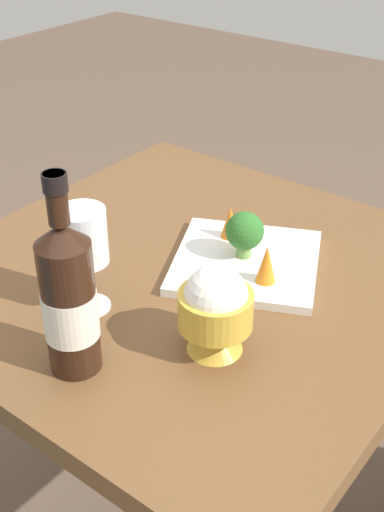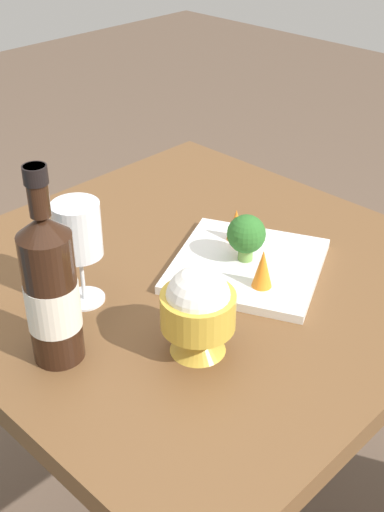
{
  "view_description": "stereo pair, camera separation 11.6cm",
  "coord_description": "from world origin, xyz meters",
  "px_view_note": "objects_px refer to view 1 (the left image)",
  "views": [
    {
      "loc": [
        -0.6,
        0.78,
        1.4
      ],
      "look_at": [
        0.0,
        0.0,
        0.78
      ],
      "focal_mm": 46.68,
      "sensor_mm": 36.0,
      "label": 1
    },
    {
      "loc": [
        -0.69,
        0.7,
        1.4
      ],
      "look_at": [
        0.0,
        0.0,
        0.78
      ],
      "focal_mm": 46.68,
      "sensor_mm": 36.0,
      "label": 2
    }
  ],
  "objects_px": {
    "serving_plate": "(246,262)",
    "broccoli_floret": "(245,232)",
    "wine_bottle": "(69,298)",
    "carrot_garnish_right": "(231,222)",
    "carrot_garnish_left": "(266,264)",
    "rice_bowl": "(216,309)",
    "wine_glass": "(83,239)"
  },
  "relations": [
    {
      "from": "rice_bowl",
      "to": "broccoli_floret",
      "type": "height_order",
      "value": "rice_bowl"
    },
    {
      "from": "serving_plate",
      "to": "broccoli_floret",
      "type": "bearing_deg",
      "value": -23.09
    },
    {
      "from": "rice_bowl",
      "to": "wine_glass",
      "type": "bearing_deg",
      "value": 10.24
    },
    {
      "from": "rice_bowl",
      "to": "serving_plate",
      "type": "xyz_separation_m",
      "value": [
        0.09,
        -0.22,
        -0.07
      ]
    },
    {
      "from": "rice_bowl",
      "to": "serving_plate",
      "type": "bearing_deg",
      "value": -67.71
    },
    {
      "from": "serving_plate",
      "to": "rice_bowl",
      "type": "bearing_deg",
      "value": 112.29
    },
    {
      "from": "carrot_garnish_right",
      "to": "carrot_garnish_left",
      "type": "bearing_deg",
      "value": 146.82
    },
    {
      "from": "carrot_garnish_left",
      "to": "rice_bowl",
      "type": "bearing_deg",
      "value": 97.79
    },
    {
      "from": "rice_bowl",
      "to": "carrot_garnish_right",
      "type": "xyz_separation_m",
      "value": [
        0.15,
        -0.26,
        -0.03
      ]
    },
    {
      "from": "broccoli_floret",
      "to": "carrot_garnish_left",
      "type": "xyz_separation_m",
      "value": [
        -0.07,
        0.04,
        -0.02
      ]
    },
    {
      "from": "wine_bottle",
      "to": "carrot_garnish_right",
      "type": "height_order",
      "value": "wine_bottle"
    },
    {
      "from": "carrot_garnish_right",
      "to": "wine_bottle",
      "type": "bearing_deg",
      "value": 92.35
    },
    {
      "from": "serving_plate",
      "to": "carrot_garnish_left",
      "type": "height_order",
      "value": "carrot_garnish_left"
    },
    {
      "from": "wine_glass",
      "to": "broccoli_floret",
      "type": "distance_m",
      "value": 0.3
    },
    {
      "from": "carrot_garnish_left",
      "to": "wine_bottle",
      "type": "bearing_deg",
      "value": 71.07
    },
    {
      "from": "wine_bottle",
      "to": "serving_plate",
      "type": "height_order",
      "value": "wine_bottle"
    },
    {
      "from": "carrot_garnish_right",
      "to": "serving_plate",
      "type": "bearing_deg",
      "value": 145.3
    },
    {
      "from": "wine_bottle",
      "to": "broccoli_floret",
      "type": "bearing_deg",
      "value": -96.08
    },
    {
      "from": "wine_glass",
      "to": "carrot_garnish_right",
      "type": "height_order",
      "value": "wine_glass"
    },
    {
      "from": "wine_bottle",
      "to": "carrot_garnish_right",
      "type": "xyz_separation_m",
      "value": [
        0.02,
        -0.41,
        -0.07
      ]
    },
    {
      "from": "wine_bottle",
      "to": "serving_plate",
      "type": "bearing_deg",
      "value": -97.4
    },
    {
      "from": "serving_plate",
      "to": "carrot_garnish_right",
      "type": "relative_size",
      "value": 5.47
    },
    {
      "from": "wine_bottle",
      "to": "wine_glass",
      "type": "height_order",
      "value": "wine_bottle"
    },
    {
      "from": "rice_bowl",
      "to": "carrot_garnish_right",
      "type": "bearing_deg",
      "value": -59.59
    },
    {
      "from": "wine_bottle",
      "to": "carrot_garnish_right",
      "type": "distance_m",
      "value": 0.42
    },
    {
      "from": "wine_glass",
      "to": "serving_plate",
      "type": "xyz_separation_m",
      "value": [
        -0.13,
        -0.26,
        -0.12
      ]
    },
    {
      "from": "carrot_garnish_right",
      "to": "rice_bowl",
      "type": "bearing_deg",
      "value": 120.41
    },
    {
      "from": "serving_plate",
      "to": "carrot_garnish_left",
      "type": "relative_size",
      "value": 4.83
    },
    {
      "from": "wine_glass",
      "to": "serving_plate",
      "type": "bearing_deg",
      "value": -117.18
    },
    {
      "from": "wine_bottle",
      "to": "broccoli_floret",
      "type": "xyz_separation_m",
      "value": [
        -0.04,
        -0.37,
        -0.05
      ]
    },
    {
      "from": "wine_bottle",
      "to": "serving_plate",
      "type": "relative_size",
      "value": 0.92
    },
    {
      "from": "rice_bowl",
      "to": "carrot_garnish_right",
      "type": "relative_size",
      "value": 2.33
    }
  ]
}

